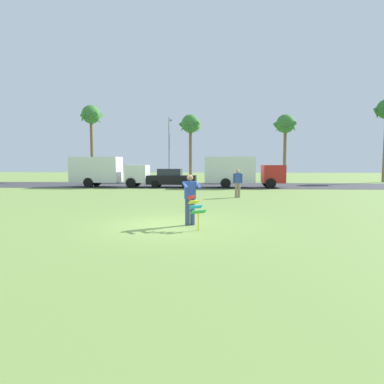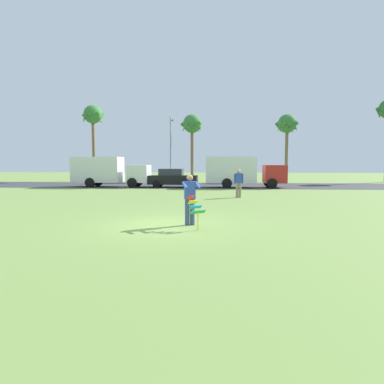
{
  "view_description": "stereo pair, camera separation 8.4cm",
  "coord_description": "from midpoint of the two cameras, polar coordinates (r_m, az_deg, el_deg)",
  "views": [
    {
      "loc": [
        1.54,
        -11.19,
        2.14
      ],
      "look_at": [
        0.71,
        1.04,
        1.05
      ],
      "focal_mm": 31.1,
      "sensor_mm": 36.0,
      "label": 1
    },
    {
      "loc": [
        1.62,
        -11.18,
        2.14
      ],
      "look_at": [
        0.71,
        1.04,
        1.05
      ],
      "focal_mm": 31.1,
      "sensor_mm": 36.0,
      "label": 2
    }
  ],
  "objects": [
    {
      "name": "palm_tree_right_near",
      "position": [
        38.76,
        -0.31,
        11.19
      ],
      "size": [
        2.58,
        2.71,
        7.62
      ],
      "color": "brown",
      "rests_on": "ground"
    },
    {
      "name": "kite_held",
      "position": [
        10.59,
        0.43,
        -2.72
      ],
      "size": [
        0.65,
        0.73,
        1.06
      ],
      "color": "red",
      "rests_on": "ground"
    },
    {
      "name": "parked_truck_red_cab",
      "position": [
        28.66,
        8.0,
        3.58
      ],
      "size": [
        6.72,
        2.16,
        2.62
      ],
      "color": "#B2231E",
      "rests_on": "ground"
    },
    {
      "name": "palm_tree_centre_far",
      "position": [
        39.68,
        15.67,
        10.79
      ],
      "size": [
        2.58,
        2.71,
        7.56
      ],
      "color": "brown",
      "rests_on": "ground"
    },
    {
      "name": "road_strip",
      "position": [
        31.09,
        0.97,
        1.15
      ],
      "size": [
        120.0,
        8.0,
        0.01
      ],
      "primitive_type": "cube",
      "color": "#38383D",
      "rests_on": "ground"
    },
    {
      "name": "streetlight_pole",
      "position": [
        36.66,
        -3.97,
        7.98
      ],
      "size": [
        0.24,
        1.65,
        7.0
      ],
      "color": "#9E9EA3",
      "rests_on": "ground"
    },
    {
      "name": "person_kite_flyer",
      "position": [
        11.3,
        -0.54,
        -0.96
      ],
      "size": [
        0.67,
        0.75,
        1.73
      ],
      "color": "#384772",
      "rests_on": "ground"
    },
    {
      "name": "ground_plane",
      "position": [
        11.5,
        -4.1,
        -5.66
      ],
      "size": [
        120.0,
        120.0,
        0.0
      ],
      "primitive_type": "plane",
      "color": "olive"
    },
    {
      "name": "parked_truck_white_box",
      "position": [
        30.15,
        -14.7,
        3.53
      ],
      "size": [
        6.74,
        2.23,
        2.62
      ],
      "color": "silver",
      "rests_on": "ground"
    },
    {
      "name": "parked_car_black",
      "position": [
        28.86,
        -3.65,
        2.36
      ],
      "size": [
        4.24,
        1.92,
        1.6
      ],
      "color": "black",
      "rests_on": "ground"
    },
    {
      "name": "palm_tree_left_near",
      "position": [
        40.78,
        -16.97,
        12.09
      ],
      "size": [
        2.58,
        2.71,
        8.7
      ],
      "color": "brown",
      "rests_on": "ground"
    },
    {
      "name": "person_walker_near",
      "position": [
        20.49,
        7.73,
        1.66
      ],
      "size": [
        0.57,
        0.23,
        1.73
      ],
      "color": "gray",
      "rests_on": "ground"
    }
  ]
}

